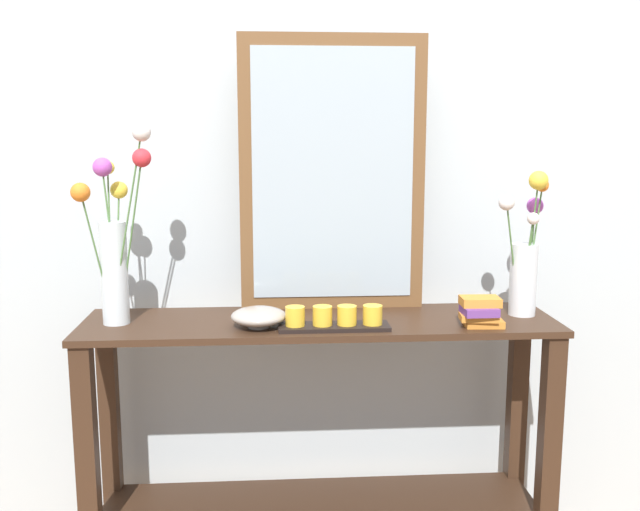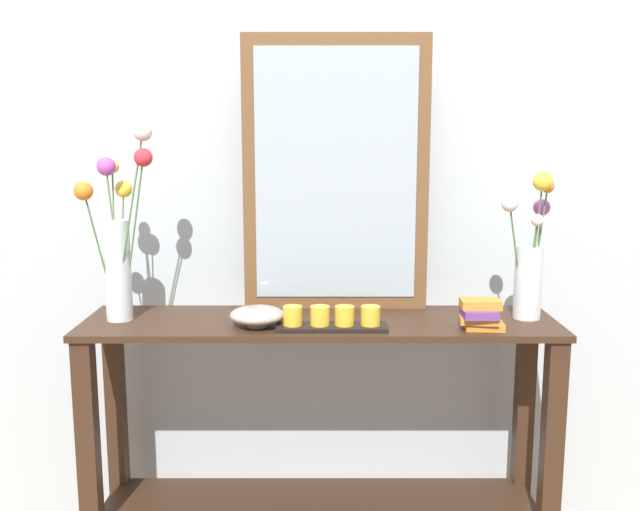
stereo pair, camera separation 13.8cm
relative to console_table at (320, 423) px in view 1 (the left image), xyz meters
name	(u,v)px [view 1 (the left image)]	position (x,y,z in m)	size (l,w,h in m)	color
wall_back	(314,150)	(0.00, 0.30, 0.83)	(6.40, 0.08, 2.70)	#B2BCC1
console_table	(320,423)	(0.00, 0.00, 0.00)	(1.42, 0.36, 0.85)	#382316
mirror_leaning	(333,175)	(0.05, 0.15, 0.76)	(0.58, 0.03, 0.85)	brown
tall_vase_left	(115,242)	(-0.59, -0.01, 0.57)	(0.22, 0.18, 0.58)	silver
vase_right	(525,258)	(0.63, 0.01, 0.51)	(0.18, 0.17, 0.45)	silver
candle_tray	(334,319)	(0.03, -0.10, 0.36)	(0.32, 0.09, 0.07)	black
decorative_bowl	(259,316)	(-0.18, -0.07, 0.36)	(0.16, 0.16, 0.06)	#9E9389
book_stack	(480,312)	(0.46, -0.11, 0.37)	(0.13, 0.10, 0.09)	orange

